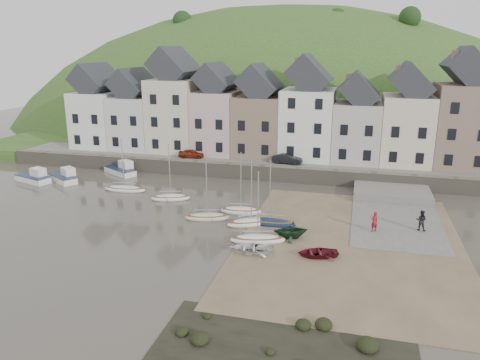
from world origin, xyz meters
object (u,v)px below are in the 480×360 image
(person_dark, at_px, (421,220))
(car_left, at_px, (191,154))
(rowboat_red, at_px, (318,252))
(person_red, at_px, (374,222))
(car_right, at_px, (287,159))
(sailboat_0, at_px, (125,189))
(rowboat_white, at_px, (251,248))
(rowboat_green, at_px, (291,230))

(person_dark, distance_m, car_left, 31.15)
(rowboat_red, height_order, person_dark, person_dark)
(person_red, distance_m, car_right, 19.60)
(sailboat_0, distance_m, car_right, 20.16)
(person_red, height_order, car_right, car_right)
(sailboat_0, bearing_deg, car_left, 70.22)
(rowboat_white, bearing_deg, rowboat_red, 85.51)
(rowboat_red, distance_m, person_dark, 11.20)
(person_red, xyz_separation_m, car_left, (-23.11, 16.61, 1.14))
(car_left, bearing_deg, car_right, -95.42)
(car_left, bearing_deg, rowboat_green, -146.07)
(rowboat_white, xyz_separation_m, rowboat_red, (5.13, 0.59, -0.03))
(rowboat_red, relative_size, car_left, 0.94)
(person_red, distance_m, person_dark, 4.18)
(person_red, bearing_deg, rowboat_red, 21.98)
(rowboat_green, height_order, car_right, car_right)
(sailboat_0, height_order, person_red, sailboat_0)
(car_left, height_order, car_right, car_right)
(rowboat_green, bearing_deg, car_left, -160.43)
(rowboat_green, relative_size, person_red, 1.58)
(person_red, relative_size, car_right, 0.48)
(person_dark, bearing_deg, car_left, -16.13)
(person_red, bearing_deg, rowboat_white, 2.50)
(person_red, distance_m, car_left, 28.48)
(rowboat_red, distance_m, person_red, 7.60)
(person_dark, bearing_deg, person_red, 31.12)
(person_dark, xyz_separation_m, car_left, (-27.09, 15.34, 1.12))
(rowboat_white, bearing_deg, sailboat_0, -136.15)
(sailboat_0, xyz_separation_m, rowboat_white, (17.65, -12.39, 0.16))
(rowboat_red, bearing_deg, rowboat_white, -99.79)
(rowboat_white, relative_size, rowboat_red, 1.09)
(person_dark, bearing_deg, rowboat_red, 55.54)
(person_dark, height_order, car_right, car_right)
(rowboat_green, relative_size, car_left, 0.86)
(person_red, height_order, car_left, car_left)
(rowboat_green, xyz_separation_m, person_red, (6.85, 3.22, 0.21))
(sailboat_0, xyz_separation_m, person_dark, (31.06, -4.30, 0.79))
(rowboat_green, bearing_deg, rowboat_white, -55.44)
(rowboat_white, distance_m, person_dark, 15.68)
(rowboat_white, xyz_separation_m, person_red, (9.43, 6.82, 0.61))
(rowboat_green, height_order, car_left, car_left)
(person_dark, bearing_deg, car_right, -33.61)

